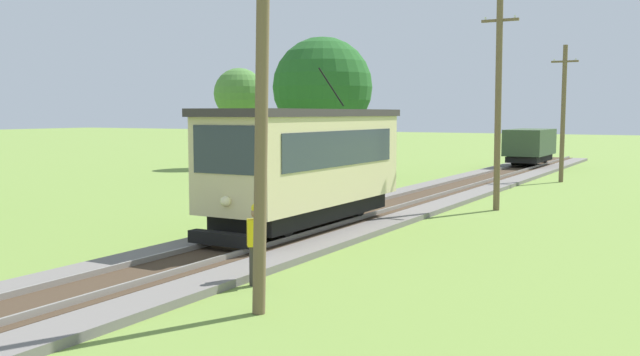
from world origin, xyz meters
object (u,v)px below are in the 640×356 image
(utility_pole_mid, at_px, (498,101))
(tree_right_far, at_px, (239,94))
(utility_pole_far, at_px, (563,112))
(tree_right_near, at_px, (323,87))
(red_tram, at_px, (306,163))
(utility_pole_near_tram, at_px, (261,104))
(track_worker, at_px, (256,240))
(freight_car, at_px, (530,145))

(utility_pole_mid, height_order, tree_right_far, utility_pole_mid)
(utility_pole_far, bearing_deg, utility_pole_mid, -90.00)
(tree_right_near, bearing_deg, tree_right_far, 155.13)
(red_tram, relative_size, tree_right_near, 1.07)
(utility_pole_near_tram, relative_size, track_worker, 4.23)
(red_tram, bearing_deg, tree_right_near, 117.81)
(freight_car, xyz_separation_m, tree_right_far, (-17.49, -8.64, 3.43))
(utility_pole_far, bearing_deg, utility_pole_near_tram, -90.00)
(utility_pole_far, xyz_separation_m, track_worker, (-1.25, -26.94, -2.77))
(utility_pole_mid, relative_size, utility_pole_far, 1.11)
(utility_pole_mid, height_order, utility_pole_far, utility_pole_mid)
(tree_right_far, bearing_deg, utility_pole_mid, -30.72)
(red_tram, height_order, track_worker, red_tram)
(tree_right_near, bearing_deg, utility_pole_far, 19.06)
(utility_pole_near_tram, relative_size, tree_right_far, 1.12)
(track_worker, height_order, tree_right_far, tree_right_far)
(freight_car, distance_m, utility_pole_far, 9.44)
(red_tram, bearing_deg, utility_pole_far, 80.11)
(red_tram, height_order, utility_pole_near_tram, utility_pole_near_tram)
(utility_pole_mid, height_order, track_worker, utility_pole_mid)
(freight_car, height_order, tree_right_near, tree_right_near)
(red_tram, distance_m, utility_pole_mid, 9.06)
(utility_pole_far, bearing_deg, red_tram, -99.89)
(utility_pole_near_tram, height_order, tree_right_far, utility_pole_near_tram)
(utility_pole_near_tram, distance_m, tree_right_near, 27.26)
(freight_car, xyz_separation_m, track_worker, (2.39, -35.36, -0.57))
(utility_pole_near_tram, height_order, utility_pole_far, utility_pole_near_tram)
(freight_car, xyz_separation_m, utility_pole_mid, (3.64, -21.19, 2.60))
(tree_right_far, bearing_deg, track_worker, -53.36)
(red_tram, bearing_deg, utility_pole_near_tram, -64.77)
(track_worker, bearing_deg, freight_car, 143.00)
(freight_car, bearing_deg, utility_pole_near_tram, -84.38)
(red_tram, distance_m, utility_pole_far, 21.19)
(track_worker, relative_size, tree_right_far, 0.26)
(red_tram, height_order, utility_pole_mid, utility_pole_mid)
(utility_pole_mid, bearing_deg, red_tram, -114.25)
(utility_pole_near_tram, distance_m, utility_pole_mid, 15.77)
(utility_pole_far, bearing_deg, track_worker, -92.66)
(red_tram, bearing_deg, freight_car, 90.01)
(utility_pole_mid, relative_size, tree_right_far, 1.20)
(utility_pole_far, height_order, track_worker, utility_pole_far)
(red_tram, distance_m, freight_car, 29.26)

